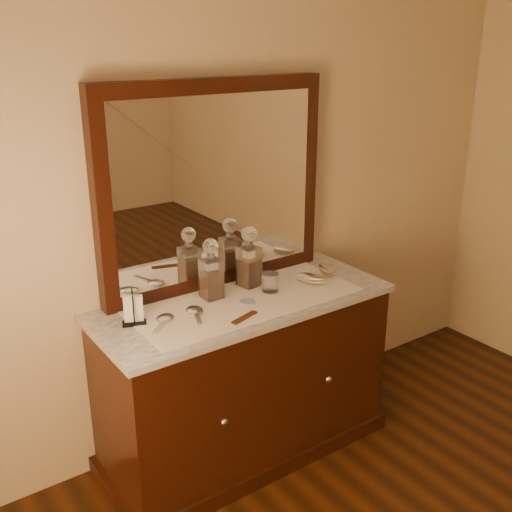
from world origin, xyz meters
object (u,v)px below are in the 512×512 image
Objects in this scene: brush_far at (326,269)px; hand_mirror_outer at (164,319)px; brush_near at (311,278)px; decanter_right at (249,263)px; napkin_rack at (133,311)px; dresser_cabinet at (245,380)px; comb at (245,317)px; hand_mirror_inner at (195,312)px; decanter_left at (211,275)px; pin_dish at (247,302)px; mirror_frame at (215,186)px.

brush_far is 0.96m from hand_mirror_outer.
decanter_right is at bearing 152.31° from brush_near.
dresser_cabinet is at bearing -6.54° from napkin_rack.
napkin_rack is 0.91× the size of hand_mirror_outer.
decanter_right reaches higher than napkin_rack.
comb reaches higher than dresser_cabinet.
decanter_right is (0.11, 0.12, 0.56)m from dresser_cabinet.
hand_mirror_inner is (-0.81, -0.03, -0.01)m from brush_far.
napkin_rack reaches higher than brush_far.
decanter_left is at bearing 165.86° from brush_near.
comb is at bearing -29.52° from napkin_rack.
decanter_left is 0.21m from hand_mirror_inner.
napkin_rack is 0.28m from hand_mirror_inner.
napkin_rack is 0.14m from hand_mirror_outer.
napkin_rack reaches higher than brush_near.
comb is 0.48m from napkin_rack.
brush_far reaches higher than comb.
hand_mirror_inner is (0.15, -0.01, 0.00)m from hand_mirror_outer.
brush_far is at bearing 8.33° from pin_dish.
brush_near reaches higher than hand_mirror_inner.
comb is 0.49× the size of decanter_right.
mirror_frame is 0.67m from brush_near.
dresser_cabinet is 0.73m from napkin_rack.
decanter_right is 0.45m from brush_far.
napkin_rack is (-0.42, 0.24, 0.05)m from comb.
dresser_cabinet is 0.49m from comb.
comb is 0.23m from hand_mirror_inner.
decanter_left is 1.71× the size of brush_near.
comb is 0.35m from hand_mirror_outer.
comb is 0.51× the size of decanter_left.
comb is (-0.11, -0.18, 0.45)m from dresser_cabinet.
comb is 0.39m from decanter_right.
pin_dish is (-0.02, -0.06, 0.45)m from dresser_cabinet.
brush_far is (0.54, 0.03, 0.46)m from dresser_cabinet.
comb is 0.53m from brush_near.
napkin_rack is at bearing 174.51° from brush_near.
hand_mirror_outer is 0.15m from hand_mirror_inner.
decanter_right is at bearing 4.64° from decanter_left.
brush_far is (0.42, -0.09, -0.10)m from decanter_right.
hand_mirror_outer is (-0.30, 0.18, 0.00)m from comb.
hand_mirror_inner is (-0.38, -0.13, -0.11)m from decanter_right.
hand_mirror_inner is at bearing -178.66° from dresser_cabinet.
brush_far reaches higher than pin_dish.
pin_dish is at bearing -8.34° from hand_mirror_outer.
mirror_frame reaches higher than decanter_left.
hand_mirror_outer is at bearing -150.00° from mirror_frame.
dresser_cabinet is at bearing -0.38° from hand_mirror_outer.
napkin_rack is at bearing 178.08° from brush_far.
hand_mirror_outer reaches higher than pin_dish.
pin_dish is 0.56m from brush_far.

